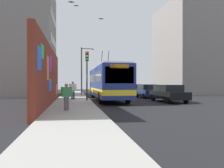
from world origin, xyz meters
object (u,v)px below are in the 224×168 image
Objects in this scene: pedestrian_near_wall at (67,95)px; parked_car_black at (168,93)px; city_bus at (107,82)px; pedestrian_midblock at (73,89)px; street_lamp at (83,67)px; parked_car_champagne at (133,89)px; parked_car_navy at (147,91)px; traffic_light at (87,68)px.

parked_car_black is at bearing -56.98° from pedestrian_near_wall.
city_bus is 6.06m from parked_car_black.
pedestrian_midblock is 0.27× the size of street_lamp.
parked_car_champagne is 0.76× the size of street_lamp.
city_bus is at bearing 150.16° from parked_car_champagne.
parked_car_navy is at bearing -126.02° from street_lamp.
city_bus is 1.81× the size of street_lamp.
pedestrian_near_wall is at bearing 167.02° from traffic_light.
parked_car_black is 0.98× the size of parked_car_champagne.
pedestrian_midblock reaches higher than parked_car_navy.
city_bus is at bearing -23.35° from pedestrian_near_wall.
city_bus is at bearing 119.80° from parked_car_navy.
pedestrian_near_wall is 0.24× the size of street_lamp.
pedestrian_near_wall is 7.57m from traffic_light.
parked_car_champagne is 2.81× the size of pedestrian_midblock.
city_bus is at bearing -166.05° from street_lamp.
street_lamp reaches higher than parked_car_navy.
street_lamp is (11.18, 7.25, 3.03)m from parked_car_black.
pedestrian_midblock is at bearing 92.84° from city_bus.
pedestrian_midblock is at bearing 40.03° from traffic_light.
city_bus is at bearing 60.60° from parked_car_black.
city_bus is 8.73m from street_lamp.
parked_car_navy is 6.09m from parked_car_champagne.
pedestrian_near_wall is at bearing 174.17° from street_lamp.
parked_car_champagne is 13.22m from traffic_light.
parked_car_champagne is 19.97m from pedestrian_near_wall.
city_bus reaches higher than traffic_light.
pedestrian_midblock reaches higher than parked_car_black.
parked_car_navy is 0.65× the size of street_lamp.
parked_car_champagne is (9.07, -5.20, -1.03)m from city_bus.
parked_car_champagne is at bearing -83.56° from street_lamp.
traffic_light is at bearing 145.62° from parked_car_champagne.
traffic_light is (-10.74, 7.35, 2.30)m from parked_car_champagne.
parked_car_navy is at bearing -69.93° from pedestrian_midblock.
pedestrian_midblock is at bearing 170.77° from street_lamp.
pedestrian_near_wall is at bearing 123.02° from parked_car_black.
pedestrian_midblock is at bearing 110.07° from parked_car_navy.
pedestrian_near_wall is at bearing 142.59° from parked_car_navy.
traffic_light is (-4.65, 7.35, 2.31)m from parked_car_navy.
pedestrian_midblock is (8.60, -0.37, 0.13)m from pedestrian_near_wall.
pedestrian_near_wall reaches higher than parked_car_black.
pedestrian_near_wall is at bearing 177.54° from pedestrian_midblock.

